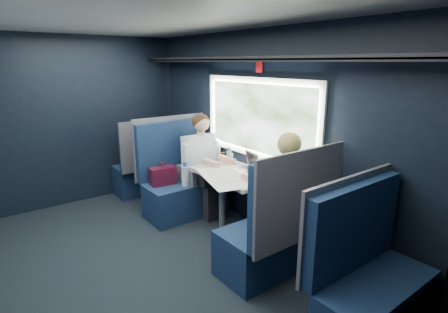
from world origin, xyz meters
TOP-DOWN VIEW (x-y plane):
  - ground at (0.00, 0.00)m, footprint 2.80×4.20m
  - room_shell at (0.02, 0.00)m, footprint 3.00×4.40m
  - table at (1.03, 0.00)m, footprint 0.62×1.00m
  - seat_bay_near at (0.84, 0.87)m, footprint 1.04×0.62m
  - seat_bay_far at (0.85, -0.87)m, footprint 1.04×0.62m
  - seat_row_front at (0.85, 1.80)m, footprint 1.04×0.51m
  - seat_row_back at (0.85, -1.80)m, footprint 1.04×0.51m
  - man at (1.10, 0.70)m, footprint 0.53×0.56m
  - woman at (1.10, -0.71)m, footprint 0.53×0.56m
  - papers at (0.91, -0.10)m, footprint 0.75×0.91m
  - laptop at (1.23, -0.04)m, footprint 0.27×0.32m
  - bottle_small at (1.22, 0.32)m, footprint 0.06×0.06m
  - cup at (1.33, 0.43)m, footprint 0.06×0.06m

SIDE VIEW (x-z plane):
  - ground at x=0.00m, z-range -0.01..0.00m
  - seat_row_front at x=0.85m, z-range -0.17..0.99m
  - seat_row_back at x=0.85m, z-range -0.17..0.99m
  - seat_bay_far at x=0.85m, z-range -0.22..1.04m
  - seat_bay_near at x=0.84m, z-range -0.21..1.05m
  - table at x=1.03m, z-range 0.29..1.03m
  - man at x=1.10m, z-range 0.06..1.38m
  - woman at x=1.10m, z-range 0.07..1.39m
  - papers at x=0.91m, z-range 0.74..0.75m
  - cup at x=1.33m, z-range 0.74..0.82m
  - laptop at x=1.23m, z-range 0.69..0.91m
  - bottle_small at x=1.22m, z-range 0.73..0.92m
  - room_shell at x=0.02m, z-range 0.28..2.68m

